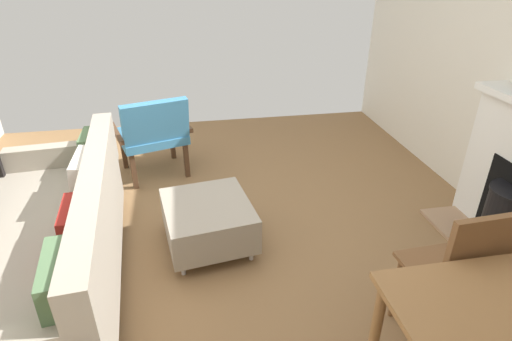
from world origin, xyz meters
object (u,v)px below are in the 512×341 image
object	(u,v)px
ottoman	(208,220)
armchair_accent	(153,132)
sofa	(55,244)
dining_chair_near_fireplace	(460,270)

from	to	relation	value
ottoman	armchair_accent	xyz separation A→B (m)	(0.42, -1.19, 0.25)
sofa	ottoman	distance (m)	1.02
sofa	armchair_accent	bearing A→B (deg)	-110.10
armchair_accent	sofa	bearing A→B (deg)	69.90
armchair_accent	dining_chair_near_fireplace	size ratio (longest dim) A/B	0.90
sofa	armchair_accent	size ratio (longest dim) A/B	2.55
sofa	ottoman	size ratio (longest dim) A/B	2.79
sofa	dining_chair_near_fireplace	distance (m)	2.33
ottoman	armchair_accent	distance (m)	1.29
ottoman	sofa	bearing A→B (deg)	17.25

